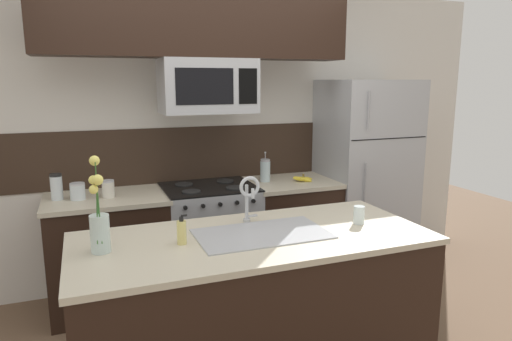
{
  "coord_description": "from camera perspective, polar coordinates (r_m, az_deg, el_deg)",
  "views": [
    {
      "loc": [
        -0.96,
        -2.7,
        1.79
      ],
      "look_at": [
        0.18,
        0.27,
        1.16
      ],
      "focal_mm": 32.0,
      "sensor_mm": 36.0,
      "label": 1
    }
  ],
  "objects": [
    {
      "name": "upper_cabinet_band",
      "position": [
        3.69,
        -7.17,
        18.4
      ],
      "size": [
        2.4,
        0.34,
        0.6
      ],
      "primitive_type": "cube",
      "color": "black"
    },
    {
      "name": "island_counter",
      "position": [
        2.84,
        -0.27,
        -16.78
      ],
      "size": [
        2.05,
        0.9,
        0.91
      ],
      "color": "black",
      "rests_on": "ground"
    },
    {
      "name": "storage_jar_short",
      "position": [
        3.66,
        -17.98,
        -2.19
      ],
      "size": [
        0.09,
        0.09,
        0.13
      ],
      "color": "silver",
      "rests_on": "back_counter_left"
    },
    {
      "name": "sink_faucet",
      "position": [
        2.82,
        -0.88,
        -2.81
      ],
      "size": [
        0.14,
        0.14,
        0.31
      ],
      "color": "#B7BABF",
      "rests_on": "island_counter"
    },
    {
      "name": "back_counter_right",
      "position": [
        4.2,
        4.31,
        -7.32
      ],
      "size": [
        0.78,
        0.65,
        0.91
      ],
      "color": "black",
      "rests_on": "ground"
    },
    {
      "name": "storage_jar_medium",
      "position": [
        3.67,
        -21.4,
        -2.44
      ],
      "size": [
        0.11,
        0.11,
        0.13
      ],
      "color": "silver",
      "rests_on": "back_counter_left"
    },
    {
      "name": "microwave",
      "position": [
        3.7,
        -6.06,
        10.45
      ],
      "size": [
        0.74,
        0.4,
        0.42
      ],
      "color": "#A8AAAF"
    },
    {
      "name": "kitchen_sink",
      "position": [
        2.7,
        0.74,
        -9.36
      ],
      "size": [
        0.76,
        0.44,
        0.16
      ],
      "color": "#ADAFB5",
      "rests_on": "island_counter"
    },
    {
      "name": "banana_bunch",
      "position": [
        4.06,
        5.94,
        -1.04
      ],
      "size": [
        0.19,
        0.12,
        0.08
      ],
      "color": "yellow",
      "rests_on": "back_counter_right"
    },
    {
      "name": "back_counter_left",
      "position": [
        3.84,
        -17.85,
        -9.68
      ],
      "size": [
        0.92,
        0.65,
        0.91
      ],
      "color": "black",
      "rests_on": "ground"
    },
    {
      "name": "dish_soap_bottle",
      "position": [
        2.54,
        -9.27,
        -7.59
      ],
      "size": [
        0.06,
        0.05,
        0.16
      ],
      "color": "#DBCC75",
      "rests_on": "island_counter"
    },
    {
      "name": "refrigerator",
      "position": [
        4.48,
        13.32,
        -0.57
      ],
      "size": [
        0.81,
        0.74,
        1.8
      ],
      "color": "#A8AAAF",
      "rests_on": "ground"
    },
    {
      "name": "rear_partition",
      "position": [
        4.2,
        -3.4,
        4.49
      ],
      "size": [
        5.2,
        0.1,
        2.6
      ],
      "primitive_type": "cube",
      "color": "silver",
      "rests_on": "ground"
    },
    {
      "name": "storage_jar_tall",
      "position": [
        3.72,
        -23.67,
        -1.88
      ],
      "size": [
        0.09,
        0.09,
        0.2
      ],
      "color": "silver",
      "rests_on": "back_counter_left"
    },
    {
      "name": "french_press",
      "position": [
        4.03,
        1.16,
        0.02
      ],
      "size": [
        0.09,
        0.09,
        0.27
      ],
      "color": "silver",
      "rests_on": "back_counter_right"
    },
    {
      "name": "spare_glass",
      "position": [
        2.92,
        12.75,
        -5.44
      ],
      "size": [
        0.07,
        0.07,
        0.11
      ],
      "color": "silver",
      "rests_on": "island_counter"
    },
    {
      "name": "splash_band",
      "position": [
        4.09,
        -7.15,
        2.11
      ],
      "size": [
        3.28,
        0.01,
        0.48
      ],
      "primitive_type": "cube",
      "color": "#332319",
      "rests_on": "rear_partition"
    },
    {
      "name": "stove_range",
      "position": [
        3.95,
        -5.75,
        -8.48
      ],
      "size": [
        0.76,
        0.64,
        0.93
      ],
      "color": "#A8AAAF",
      "rests_on": "ground"
    },
    {
      "name": "flower_vase",
      "position": [
        2.5,
        -18.98,
        -6.59
      ],
      "size": [
        0.1,
        0.15,
        0.5
      ],
      "color": "silver",
      "rests_on": "island_counter"
    }
  ]
}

